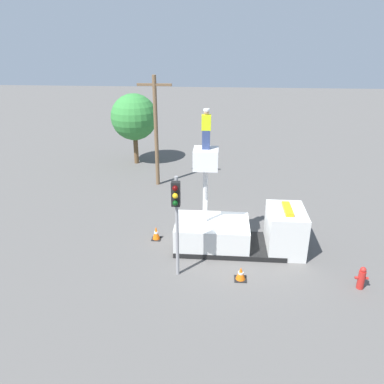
{
  "coord_description": "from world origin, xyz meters",
  "views": [
    {
      "loc": [
        -0.55,
        -15.86,
        9.57
      ],
      "look_at": [
        -1.72,
        -1.21,
        3.36
      ],
      "focal_mm": 35.0,
      "sensor_mm": 36.0,
      "label": 1
    }
  ],
  "objects_px": {
    "fire_hydrant": "(362,278)",
    "traffic_light_pole": "(176,209)",
    "bucket_truck": "(240,231)",
    "traffic_cone_curbside": "(241,274)",
    "tree_left_bg": "(134,117)",
    "utility_pole": "(156,128)",
    "worker": "(206,129)",
    "traffic_cone_rear": "(156,233)"
  },
  "relations": [
    {
      "from": "fire_hydrant",
      "to": "utility_pole",
      "type": "distance_m",
      "value": 15.15
    },
    {
      "from": "utility_pole",
      "to": "tree_left_bg",
      "type": "bearing_deg",
      "value": 118.93
    },
    {
      "from": "fire_hydrant",
      "to": "traffic_cone_rear",
      "type": "distance_m",
      "value": 9.53
    },
    {
      "from": "traffic_light_pole",
      "to": "traffic_cone_rear",
      "type": "distance_m",
      "value": 4.41
    },
    {
      "from": "traffic_light_pole",
      "to": "traffic_cone_curbside",
      "type": "relative_size",
      "value": 7.67
    },
    {
      "from": "traffic_cone_curbside",
      "to": "worker",
      "type": "bearing_deg",
      "value": 122.55
    },
    {
      "from": "bucket_truck",
      "to": "fire_hydrant",
      "type": "height_order",
      "value": "bucket_truck"
    },
    {
      "from": "bucket_truck",
      "to": "fire_hydrant",
      "type": "bearing_deg",
      "value": -30.09
    },
    {
      "from": "traffic_light_pole",
      "to": "utility_pole",
      "type": "distance_m",
      "value": 10.86
    },
    {
      "from": "worker",
      "to": "tree_left_bg",
      "type": "bearing_deg",
      "value": 116.09
    },
    {
      "from": "fire_hydrant",
      "to": "utility_pole",
      "type": "bearing_deg",
      "value": 133.23
    },
    {
      "from": "bucket_truck",
      "to": "traffic_cone_curbside",
      "type": "xyz_separation_m",
      "value": [
        -0.02,
        -2.59,
        -0.65
      ]
    },
    {
      "from": "bucket_truck",
      "to": "traffic_cone_curbside",
      "type": "relative_size",
      "value": 10.34
    },
    {
      "from": "fire_hydrant",
      "to": "worker",
      "type": "bearing_deg",
      "value": 156.73
    },
    {
      "from": "bucket_truck",
      "to": "tree_left_bg",
      "type": "height_order",
      "value": "tree_left_bg"
    },
    {
      "from": "tree_left_bg",
      "to": "traffic_cone_rear",
      "type": "bearing_deg",
      "value": -73.16
    },
    {
      "from": "traffic_light_pole",
      "to": "fire_hydrant",
      "type": "xyz_separation_m",
      "value": [
        7.53,
        -0.23,
        -2.71
      ]
    },
    {
      "from": "bucket_truck",
      "to": "fire_hydrant",
      "type": "distance_m",
      "value": 5.58
    },
    {
      "from": "traffic_cone_rear",
      "to": "traffic_light_pole",
      "type": "bearing_deg",
      "value": -64.77
    },
    {
      "from": "bucket_truck",
      "to": "traffic_light_pole",
      "type": "distance_m",
      "value": 4.37
    },
    {
      "from": "worker",
      "to": "tree_left_bg",
      "type": "xyz_separation_m",
      "value": [
        -6.09,
        12.43,
        -2.12
      ]
    },
    {
      "from": "fire_hydrant",
      "to": "traffic_light_pole",
      "type": "bearing_deg",
      "value": 178.26
    },
    {
      "from": "tree_left_bg",
      "to": "utility_pole",
      "type": "distance_m",
      "value": 5.12
    },
    {
      "from": "traffic_cone_curbside",
      "to": "tree_left_bg",
      "type": "relative_size",
      "value": 0.11
    },
    {
      "from": "traffic_light_pole",
      "to": "tree_left_bg",
      "type": "bearing_deg",
      "value": 108.61
    },
    {
      "from": "worker",
      "to": "fire_hydrant",
      "type": "relative_size",
      "value": 1.74
    },
    {
      "from": "traffic_cone_rear",
      "to": "traffic_cone_curbside",
      "type": "distance_m",
      "value": 5.13
    },
    {
      "from": "traffic_cone_rear",
      "to": "tree_left_bg",
      "type": "distance_m",
      "value": 12.94
    },
    {
      "from": "traffic_light_pole",
      "to": "fire_hydrant",
      "type": "relative_size",
      "value": 4.48
    },
    {
      "from": "utility_pole",
      "to": "traffic_cone_curbside",
      "type": "bearing_deg",
      "value": -63.47
    },
    {
      "from": "traffic_light_pole",
      "to": "utility_pole",
      "type": "xyz_separation_m",
      "value": [
        -2.58,
        10.52,
        0.75
      ]
    },
    {
      "from": "worker",
      "to": "traffic_light_pole",
      "type": "distance_m",
      "value": 3.8
    },
    {
      "from": "bucket_truck",
      "to": "fire_hydrant",
      "type": "xyz_separation_m",
      "value": [
        4.81,
        -2.79,
        -0.43
      ]
    },
    {
      "from": "traffic_cone_curbside",
      "to": "tree_left_bg",
      "type": "bearing_deg",
      "value": 117.26
    },
    {
      "from": "utility_pole",
      "to": "worker",
      "type": "bearing_deg",
      "value": -65.58
    },
    {
      "from": "utility_pole",
      "to": "fire_hydrant",
      "type": "bearing_deg",
      "value": -46.77
    },
    {
      "from": "bucket_truck",
      "to": "utility_pole",
      "type": "bearing_deg",
      "value": 123.6
    },
    {
      "from": "fire_hydrant",
      "to": "utility_pole",
      "type": "relative_size",
      "value": 0.14
    },
    {
      "from": "bucket_truck",
      "to": "traffic_light_pole",
      "type": "bearing_deg",
      "value": -136.62
    },
    {
      "from": "traffic_cone_rear",
      "to": "traffic_cone_curbside",
      "type": "xyz_separation_m",
      "value": [
        4.12,
        -3.06,
        -0.06
      ]
    },
    {
      "from": "worker",
      "to": "utility_pole",
      "type": "height_order",
      "value": "utility_pole"
    },
    {
      "from": "fire_hydrant",
      "to": "traffic_cone_curbside",
      "type": "bearing_deg",
      "value": 177.58
    }
  ]
}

